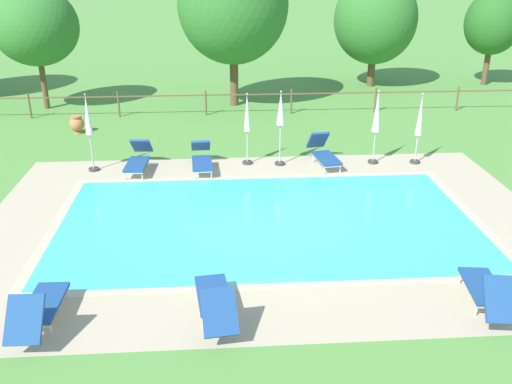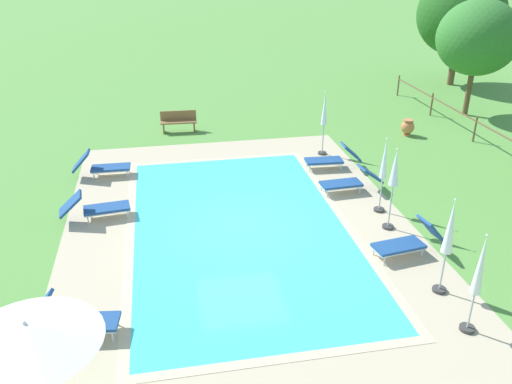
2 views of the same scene
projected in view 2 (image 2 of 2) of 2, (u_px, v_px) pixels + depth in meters
ground_plane at (240, 228)px, 14.92m from camera, size 160.00×160.00×0.00m
pool_deck_paving at (240, 228)px, 14.92m from camera, size 14.22×9.72×0.01m
swimming_pool_water at (240, 228)px, 14.92m from camera, size 10.31×5.82×0.01m
pool_coping_rim at (240, 228)px, 14.92m from camera, size 10.79×6.30×0.01m
sun_lounger_north_near_steps at (332, 158)px, 18.67m from camera, size 0.71×1.98×0.90m
sun_lounger_north_mid at (72, 320)px, 10.70m from camera, size 0.85×1.93×0.98m
sun_lounger_north_far at (408, 241)px, 13.50m from camera, size 0.87×1.95×0.97m
sun_lounger_north_end at (102, 166)px, 18.01m from camera, size 0.64×1.91×0.95m
sun_lounger_south_near_corner at (350, 181)px, 16.92m from camera, size 0.71×2.03×0.83m
sun_lounger_south_mid at (96, 207)px, 15.25m from camera, size 0.82×2.01×0.89m
patio_umbrella_open_foreground at (27, 333)px, 7.95m from camera, size 2.27×2.27×2.22m
patio_umbrella_closed_row_west at (479, 274)px, 10.41m from camera, size 0.32×0.32×2.29m
patio_umbrella_closed_row_mid_west at (449, 234)px, 11.58m from camera, size 0.32×0.32×2.38m
patio_umbrella_closed_row_centre at (394, 175)px, 14.23m from camera, size 0.32×0.32×2.40m
patio_umbrella_closed_row_mid_east at (324, 115)px, 19.44m from camera, size 0.32×0.32×2.43m
patio_umbrella_closed_row_east at (384, 167)px, 15.26m from camera, size 0.32×0.32×2.31m
wooden_bench_lawn_side at (179, 121)px, 22.28m from camera, size 0.50×1.51×0.87m
terracotta_urn_near_fence at (408, 127)px, 21.87m from camera, size 0.54×0.54×0.68m
tree_far_west at (461, 14)px, 28.17m from camera, size 4.60×4.60×6.02m
tree_far_east at (478, 38)px, 23.13m from camera, size 3.56×3.56×5.13m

